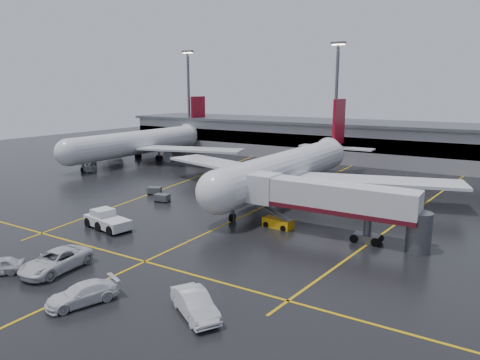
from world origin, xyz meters
The scene contains 21 objects.
ground centered at (0.00, 0.00, 0.00)m, with size 220.00×220.00×0.00m, color black.
apron_line_centre centered at (0.00, 0.00, 0.01)m, with size 0.25×90.00×0.02m, color gold.
apron_line_stop centered at (0.00, -22.00, 0.01)m, with size 60.00×0.25×0.02m, color gold.
apron_line_left centered at (-20.00, 10.00, 0.01)m, with size 0.25×70.00×0.02m, color gold.
apron_line_right centered at (18.00, 10.00, 0.01)m, with size 0.25×70.00×0.02m, color gold.
terminal centered at (0.00, 47.93, 4.32)m, with size 122.00×19.00×8.60m.
light_mast_left centered at (-45.00, 42.00, 14.47)m, with size 3.00×1.20×25.45m.
light_mast_mid centered at (-5.00, 42.00, 14.47)m, with size 3.00×1.20×25.45m.
main_airliner centered at (0.00, 9.70, 4.21)m, with size 48.80×45.60×14.10m.
second_airliner centered at (-42.00, 21.70, 4.21)m, with size 48.80×45.60×14.10m.
jet_bridge centered at (11.87, -6.00, 3.93)m, with size 19.90×3.40×6.05m.
pushback_tractor centered at (-10.75, -16.91, 0.89)m, with size 6.60×3.66×2.24m.
belt_loader centered at (5.82, -6.31, 0.55)m, with size 3.66×1.98×2.23m.
service_van_a centered at (-5.16, -27.61, 0.91)m, with size 3.03×6.56×1.82m, color silver.
service_van_b centered at (1.76, -30.38, 0.76)m, with size 2.14×5.27×1.53m, color silver.
service_van_c centered at (9.98, -27.40, 0.88)m, with size 1.87×5.36×1.77m, color silver.
baggage_cart_a centered at (-13.53, -4.37, 0.63)m, with size 2.22×1.68×1.12m.
baggage_cart_b centered at (-17.60, -1.52, 0.63)m, with size 2.37×2.06×1.12m.
baggage_cart_c centered at (-10.79, 6.29, 0.63)m, with size 2.18×1.59×1.12m.
baggage_cart_d centered at (-47.50, 11.43, 0.63)m, with size 2.11×1.48×1.12m.
baggage_cart_e centered at (-40.61, 5.52, 0.63)m, with size 2.19×1.62×1.12m.
Camera 1 is at (27.56, -49.79, 15.61)m, focal length 32.75 mm.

